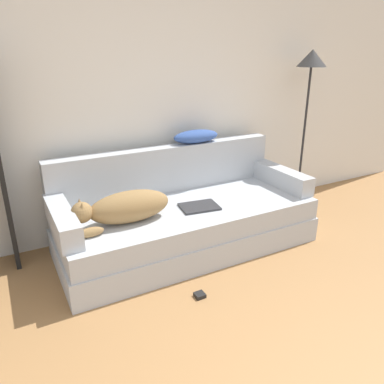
% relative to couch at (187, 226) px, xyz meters
% --- Properties ---
extents(wall_back, '(7.32, 0.06, 2.70)m').
position_rel_couch_xyz_m(wall_back, '(-0.15, 0.61, 1.15)').
color(wall_back, silver).
rests_on(wall_back, ground_plane).
extents(couch, '(2.20, 0.94, 0.40)m').
position_rel_couch_xyz_m(couch, '(0.00, 0.00, 0.00)').
color(couch, '#B2B7BC').
rests_on(couch, ground_plane).
extents(couch_backrest, '(2.16, 0.15, 0.42)m').
position_rel_couch_xyz_m(couch_backrest, '(-0.00, 0.40, 0.42)').
color(couch_backrest, '#B2B7BC').
rests_on(couch_backrest, couch).
extents(couch_arm_left, '(0.15, 0.75, 0.18)m').
position_rel_couch_xyz_m(couch_arm_left, '(-1.02, -0.01, 0.29)').
color(couch_arm_left, '#B2B7BC').
rests_on(couch_arm_left, couch).
extents(couch_arm_right, '(0.15, 0.75, 0.18)m').
position_rel_couch_xyz_m(couch_arm_right, '(1.02, -0.01, 0.29)').
color(couch_arm_right, '#B2B7BC').
rests_on(couch_arm_right, couch).
extents(dog, '(0.76, 0.28, 0.24)m').
position_rel_couch_xyz_m(dog, '(-0.57, -0.08, 0.33)').
color(dog, olive).
rests_on(dog, couch).
extents(laptop, '(0.34, 0.27, 0.02)m').
position_rel_couch_xyz_m(laptop, '(0.07, -0.10, 0.21)').
color(laptop, '#2D2D30').
rests_on(laptop, couch).
extents(throw_pillow, '(0.45, 0.20, 0.12)m').
position_rel_couch_xyz_m(throw_pillow, '(0.31, 0.40, 0.69)').
color(throw_pillow, '#335199').
rests_on(throw_pillow, couch_backrest).
extents(floor_lamp, '(0.30, 0.30, 1.65)m').
position_rel_couch_xyz_m(floor_lamp, '(1.58, 0.30, 1.21)').
color(floor_lamp, '#232326').
rests_on(floor_lamp, ground_plane).
extents(power_adapter, '(0.07, 0.07, 0.03)m').
position_rel_couch_xyz_m(power_adapter, '(-0.26, -0.69, -0.18)').
color(power_adapter, black).
rests_on(power_adapter, ground_plane).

